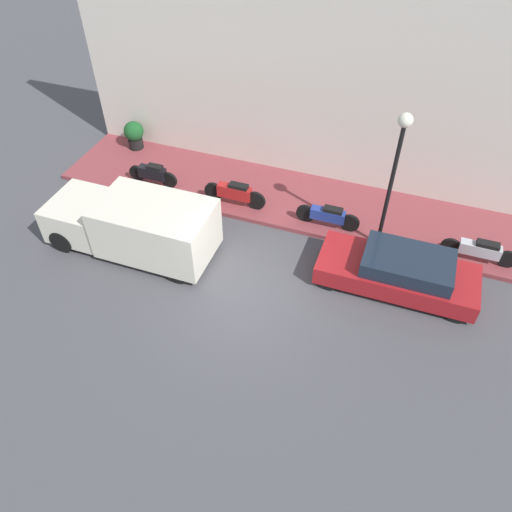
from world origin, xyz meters
The scene contains 11 objects.
ground_plane centered at (0.00, 0.00, 0.00)m, with size 60.00×60.00×0.00m, color #47474C.
sidewalk centered at (4.63, 0.00, 0.07)m, with size 3.10×16.26×0.15m.
building_facade centered at (6.33, 0.00, 3.58)m, with size 0.30×16.26×7.16m.
parked_car centered at (1.88, -3.96, 0.57)m, with size 1.74×4.37×1.17m.
delivery_van centered at (0.81, 3.75, 0.92)m, with size 2.00×5.09×1.78m.
scooter_silver centered at (3.56, -6.05, 0.55)m, with size 0.30×2.16×0.73m.
motorcycle_red centered at (3.66, 1.65, 0.60)m, with size 0.30×2.14×0.82m.
motorcycle_black centered at (3.78, 4.75, 0.56)m, with size 0.30×1.82×0.76m.
motorcycle_blue centered at (3.61, -1.51, 0.55)m, with size 0.30×2.03×0.73m.
streetlamp centered at (3.32, -3.17, 3.23)m, with size 0.39×0.39×4.34m.
potted_plant centered at (5.65, 6.52, 0.73)m, with size 0.74×0.74×1.07m.
Camera 1 is at (-8.55, -3.48, 10.45)m, focal length 35.00 mm.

